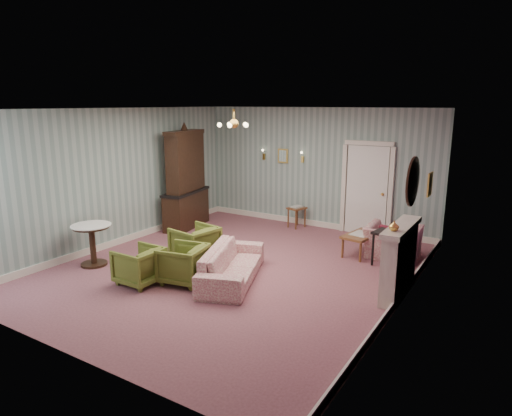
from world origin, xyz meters
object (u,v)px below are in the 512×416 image
Objects in this scene: sofa_chintz at (232,259)px; wingback_chair at (393,237)px; pedestal_table at (93,245)px; olive_chair_c at (195,242)px; dresser at (185,177)px; olive_chair_b at (183,262)px; side_table_black at (386,249)px; coffee_table at (361,244)px; fireplace at (399,260)px; olive_chair_a at (139,264)px.

sofa_chintz is 3.31m from wingback_chair.
wingback_chair reaches higher than pedestal_table.
olive_chair_c is 2.68m from dresser.
sofa_chintz is (1.15, -0.41, 0.00)m from olive_chair_c.
olive_chair_b is 1.10× the size of side_table_black.
side_table_black is (0.60, -0.33, 0.11)m from coffee_table.
wingback_chair reaches higher than side_table_black.
dresser is 4.49m from coffee_table.
dresser is at bearing 166.17° from fireplace.
wingback_chair is 1.82m from fireplace.
olive_chair_c is 0.97× the size of pedestal_table.
olive_chair_b is 0.52× the size of fireplace.
wingback_chair is at bearing -58.94° from sofa_chintz.
dresser is at bearing -177.43° from coffee_table.
dresser reaches higher than coffee_table.
pedestal_table is at bearing -142.02° from coffee_table.
side_table_black is (2.70, 2.63, -0.03)m from olive_chair_b.
olive_chair_b is 3.55m from fireplace.
coffee_table is (-0.59, -0.17, -0.21)m from wingback_chair.
olive_chair_a is at bearing -154.53° from fireplace.
fireplace is at bearing -53.69° from coffee_table.
side_table_black is at bearing 88.97° from wingback_chair.
olive_chair_c reaches higher than olive_chair_a.
sofa_chintz is at bearing 16.34° from pedestal_table.
fireplace reaches higher than coffee_table.
olive_chair_c is 1.91m from pedestal_table.
olive_chair_c is 0.55× the size of fireplace.
olive_chair_b is 4.13m from wingback_chair.
side_table_black is at bearing 31.48° from pedestal_table.
pedestal_table reaches higher than sofa_chintz.
olive_chair_a is at bearing 5.55° from olive_chair_c.
coffee_table is (4.37, 0.20, -1.03)m from dresser.
olive_chair_c is at bearing -172.80° from fireplace.
olive_chair_b is at bearing 38.12° from olive_chair_c.
wingback_chair reaches higher than olive_chair_b.
fireplace is (3.75, 0.47, 0.19)m from olive_chair_c.
side_table_black reaches higher than coffee_table.
dresser is (-1.76, 1.83, 0.87)m from olive_chair_c.
olive_chair_c is 1.16× the size of side_table_black.
olive_chair_c is 3.79m from fireplace.
pedestal_table is (-1.40, 0.18, 0.05)m from olive_chair_a.
olive_chair_a is 1.57m from sofa_chintz.
pedestal_table is (-2.00, -0.25, 0.03)m from olive_chair_b.
dresser reaches higher than fireplace.
dresser is 3.15× the size of pedestal_table.
dresser is at bearing -126.47° from olive_chair_c.
olive_chair_a reaches higher than side_table_black.
fireplace is at bearing -24.35° from dresser.
side_table_black is 0.83× the size of pedestal_table.
fireplace is 1.76× the size of pedestal_table.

